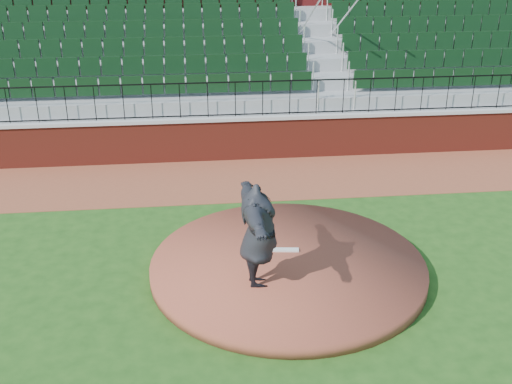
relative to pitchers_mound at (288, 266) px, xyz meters
The scene contains 10 objects.
ground 0.67m from the pitchers_mound, 142.99° to the right, with size 90.00×90.00×0.00m, color #1F4915.
warning_track 5.03m from the pitchers_mound, 95.96° to the left, with size 34.00×3.20×0.01m, color brown.
field_wall 6.64m from the pitchers_mound, 94.52° to the left, with size 34.00×0.35×1.20m, color maroon.
wall_cap 6.72m from the pitchers_mound, 94.52° to the left, with size 34.00×0.45×0.10m, color #B7B7B7.
wall_railing 6.84m from the pitchers_mound, 94.52° to the left, with size 34.00×0.05×1.00m, color black, non-canonical shape.
seating_stands 9.60m from the pitchers_mound, 93.20° to the left, with size 34.00×5.10×4.60m, color gray, non-canonical shape.
concourse_wall 12.42m from the pitchers_mound, 92.47° to the left, with size 34.00×0.50×5.50m, color maroon.
pitchers_mound is the anchor object (origin of this frame).
pitching_rubber 0.45m from the pitchers_mound, 87.55° to the left, with size 0.54×0.14×0.04m, color silver.
pitcher 1.54m from the pitchers_mound, 131.22° to the right, with size 2.51×0.68×2.04m, color black.
Camera 1 is at (-1.27, -10.26, 6.50)m, focal length 43.46 mm.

